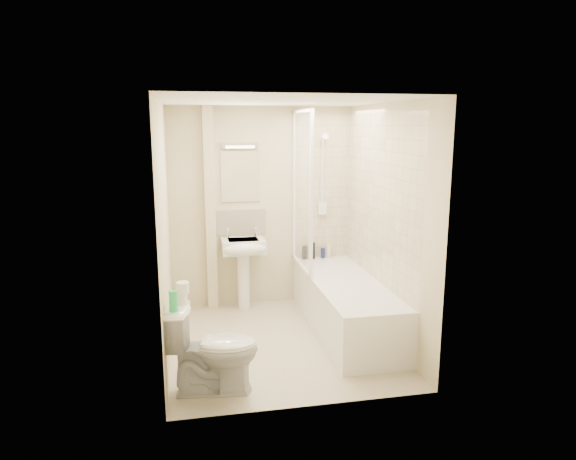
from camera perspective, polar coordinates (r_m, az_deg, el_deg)
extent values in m
plane|color=beige|center=(5.38, -0.85, -12.32)|extent=(2.50, 2.50, 0.00)
cube|color=beige|center=(6.23, -2.96, 2.52)|extent=(2.20, 0.02, 2.40)
cube|color=beige|center=(4.94, -13.54, -0.18)|extent=(0.02, 2.50, 2.40)
cube|color=beige|center=(5.32, 10.85, 0.76)|extent=(0.02, 2.50, 2.40)
cube|color=white|center=(4.92, -0.93, 14.15)|extent=(2.20, 2.50, 0.02)
cube|color=beige|center=(6.34, 3.78, 4.72)|extent=(0.70, 0.01, 1.75)
cube|color=beige|center=(5.46, 10.04, 3.46)|extent=(0.01, 2.10, 1.75)
cube|color=beige|center=(6.11, -8.64, 2.23)|extent=(0.12, 0.12, 2.40)
cube|color=beige|center=(6.22, -5.24, 0.88)|extent=(0.60, 0.02, 0.30)
cube|color=white|center=(6.14, -5.33, 5.93)|extent=(0.46, 0.01, 0.60)
cube|color=silver|center=(6.09, -5.37, 9.37)|extent=(0.42, 0.07, 0.07)
cube|color=white|center=(5.63, 6.38, -8.27)|extent=(0.70, 2.10, 0.55)
cube|color=white|center=(5.56, 6.43, -6.14)|extent=(0.56, 1.96, 0.05)
cube|color=white|center=(5.83, 1.56, 4.39)|extent=(0.01, 0.90, 1.80)
cube|color=white|center=(6.25, 0.69, 4.88)|extent=(0.04, 0.04, 1.80)
cube|color=white|center=(5.39, 2.62, 3.80)|extent=(0.04, 0.04, 1.80)
cube|color=white|center=(5.78, 1.61, 13.07)|extent=(0.04, 0.90, 0.04)
cube|color=white|center=(6.00, 1.52, -3.98)|extent=(0.04, 0.90, 0.03)
cylinder|color=white|center=(6.30, 3.85, 5.82)|extent=(0.02, 0.02, 0.90)
cylinder|color=white|center=(6.36, 3.80, 1.79)|extent=(0.05, 0.05, 0.02)
cylinder|color=white|center=(6.27, 3.91, 9.92)|extent=(0.05, 0.05, 0.02)
cylinder|color=white|center=(6.21, 4.07, 10.18)|extent=(0.08, 0.11, 0.11)
cube|color=white|center=(6.35, 3.82, 2.40)|extent=(0.10, 0.05, 0.14)
cylinder|color=white|center=(6.27, 3.74, 6.25)|extent=(0.01, 0.13, 0.84)
cylinder|color=white|center=(6.23, -4.97, -5.63)|extent=(0.15, 0.15, 0.68)
cube|color=white|center=(6.09, -5.01, -1.76)|extent=(0.51, 0.39, 0.16)
ellipsoid|color=white|center=(5.92, -4.82, -2.14)|extent=(0.51, 0.21, 0.16)
cube|color=silver|center=(6.07, -5.02, -1.23)|extent=(0.35, 0.25, 0.04)
cylinder|color=white|center=(6.15, -6.67, -0.45)|extent=(0.03, 0.03, 0.10)
cylinder|color=white|center=(6.18, -3.61, -0.32)|extent=(0.03, 0.03, 0.10)
sphere|color=white|center=(6.14, -6.68, 0.04)|extent=(0.04, 0.04, 0.04)
sphere|color=white|center=(6.17, -3.62, 0.16)|extent=(0.04, 0.04, 0.04)
cylinder|color=black|center=(6.35, 1.88, -2.52)|extent=(0.07, 0.07, 0.17)
cylinder|color=silver|center=(6.37, 2.48, -2.60)|extent=(0.06, 0.06, 0.14)
cylinder|color=black|center=(6.37, 2.79, -2.30)|extent=(0.05, 0.05, 0.20)
cylinder|color=navy|center=(6.41, 3.88, -2.57)|extent=(0.05, 0.05, 0.13)
cylinder|color=beige|center=(6.43, 4.53, -2.38)|extent=(0.06, 0.06, 0.17)
imported|color=white|center=(4.38, -8.33, -12.88)|extent=(0.60, 0.84, 0.75)
cylinder|color=white|center=(4.32, -11.81, -7.30)|extent=(0.10, 0.10, 0.10)
cylinder|color=white|center=(4.26, -11.63, -6.27)|extent=(0.10, 0.10, 0.09)
cylinder|color=#2ACB61|center=(4.14, -12.63, -7.72)|extent=(0.07, 0.07, 0.17)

